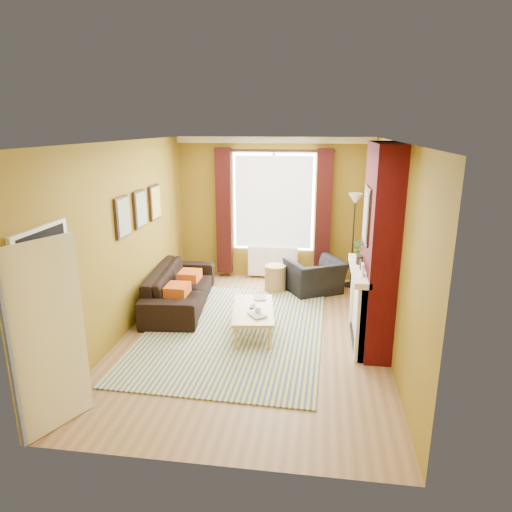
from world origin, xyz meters
The scene contains 12 objects.
ground centered at (0.00, 0.00, 0.00)m, with size 5.50×5.50×0.00m, color brown.
room_walls centered at (0.64, 0.28, 1.39)m, with size 3.82×5.54×2.83m.
striped_rug centered at (-0.31, 0.06, 0.01)m, with size 2.72×3.70×0.02m.
sofa centered at (-1.42, 0.97, 0.33)m, with size 2.27×0.89×0.66m, color black.
armchair centered at (0.86, 1.94, 0.31)m, with size 0.96×0.84×0.62m, color black.
coffee_table centered at (-0.02, 0.05, 0.35)m, with size 0.75×1.25×0.39m.
wicker_stool centered at (0.13, 1.92, 0.25)m, with size 0.46×0.46×0.49m.
floor_lamp centered at (1.55, 2.40, 1.42)m, with size 0.30×0.30×1.80m.
book_a centered at (0.00, -0.26, 0.41)m, with size 0.20×0.27×0.03m, color #999999.
book_b centered at (-0.07, 0.48, 0.40)m, with size 0.19×0.26×0.02m, color #999999.
mug centered at (0.08, -0.14, 0.44)m, with size 0.10×0.10×0.09m, color #999999.
tv_remote centered at (-0.03, 0.11, 0.40)m, with size 0.07×0.17×0.02m.
Camera 1 is at (0.91, -6.15, 3.01)m, focal length 32.00 mm.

